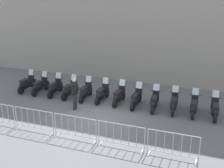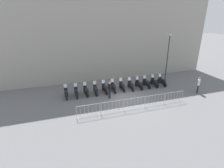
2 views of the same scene
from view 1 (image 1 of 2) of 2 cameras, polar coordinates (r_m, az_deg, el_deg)
The scene contains 19 objects.
ground_plane at distance 13.79m, azimuth -3.53°, elevation -7.09°, with size 120.00×120.00×0.00m, color slate.
building_facade at distance 19.23m, azimuth 5.08°, elevation 16.71°, with size 28.00×2.40×10.57m, color #9E998E.
motorcycle_0 at distance 17.94m, azimuth -17.07°, elevation -0.01°, with size 0.56×1.73×1.24m.
motorcycle_1 at distance 17.33m, azimuth -14.53°, elevation -0.44°, with size 0.56×1.73×1.24m.
motorcycle_2 at distance 16.84m, azimuth -11.64°, elevation -0.79°, with size 0.63×1.72×1.24m.
motorcycle_3 at distance 16.35m, azimuth -8.71°, elevation -1.22°, with size 0.56×1.72×1.24m.
motorcycle_4 at distance 15.93m, azimuth -5.49°, elevation -1.64°, with size 0.63×1.72×1.24m.
motorcycle_5 at distance 15.60m, azimuth -2.13°, elevation -2.02°, with size 0.56×1.73×1.24m.
motorcycle_6 at distance 15.28m, azimuth 1.34°, elevation -2.48°, with size 0.56×1.73×1.24m.
motorcycle_7 at distance 14.94m, azimuth 4.85°, elevation -3.07°, with size 0.56×1.73×1.24m.
motorcycle_8 at distance 14.71m, azimuth 8.59°, elevation -3.59°, with size 0.64×1.72×1.24m.
motorcycle_9 at distance 14.66m, azimuth 12.48°, elevation -3.92°, with size 0.64×1.72×1.24m.
motorcycle_10 at distance 14.56m, azimuth 16.32°, elevation -4.44°, with size 0.59×1.72×1.24m.
motorcycle_11 at distance 14.56m, azimuth 20.24°, elevation -4.89°, with size 0.65×1.72×1.24m.
barrier_segment_1 at distance 12.90m, azimuth -15.59°, elevation -7.19°, with size 1.93×0.63×1.07m.
barrier_segment_2 at distance 11.92m, azimuth -7.51°, elevation -8.89°, with size 1.93×0.63×1.07m.
barrier_segment_3 at distance 11.22m, azimuth 1.86°, elevation -10.63°, with size 1.93×0.63×1.07m.
barrier_segment_4 at distance 10.86m, azimuth 12.28°, elevation -12.21°, with size 1.93×0.63×1.07m.
officer_mid_plaza at distance 14.54m, azimuth -7.67°, elevation -1.58°, with size 0.30×0.54×1.73m.
Camera 1 is at (6.18, -10.71, 6.11)m, focal length 44.86 mm.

